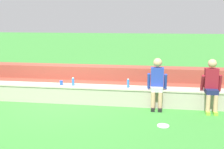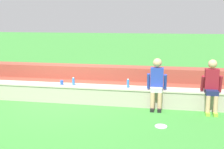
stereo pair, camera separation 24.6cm
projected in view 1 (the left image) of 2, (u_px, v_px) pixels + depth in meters
The scene contains 9 objects.
ground_plane at pixel (59, 104), 8.06m from camera, with size 80.00×80.00×0.00m, color #388433.
stone_seating_wall at pixel (61, 93), 8.23m from camera, with size 10.02×0.49×0.50m.
brick_bleachers at pixel (72, 81), 9.35m from camera, with size 11.84×1.23×0.85m.
person_left_of_center at pixel (157, 82), 7.50m from camera, with size 0.52×0.48×1.35m.
person_center at pixel (212, 84), 7.27m from camera, with size 0.51×0.55×1.36m.
water_bottle_mid_right at pixel (128, 83), 7.84m from camera, with size 0.07×0.07×0.25m.
water_bottle_mid_left at pixel (73, 82), 8.07m from camera, with size 0.07×0.07×0.23m.
plastic_cup_middle at pixel (61, 83), 8.14m from camera, with size 0.09×0.09×0.13m, color blue.
frisbee at pixel (163, 126), 6.39m from camera, with size 0.27×0.27×0.02m, color white.
Camera 1 is at (2.67, -7.43, 2.36)m, focal length 45.86 mm.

